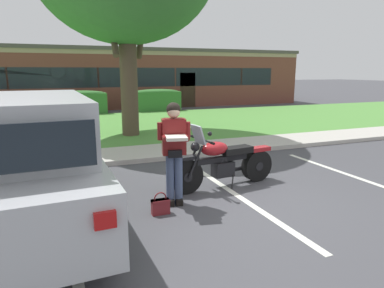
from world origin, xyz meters
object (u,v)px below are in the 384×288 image
Objects in this scene: hedge_center_left at (80,102)px; parked_suv_adjacent at (23,160)px; motorcycle at (227,162)px; rider_person at (174,146)px; brick_building at (91,77)px; handbag at (160,205)px; hedge_center_right at (157,100)px.

parked_suv_adjacent is at bearing -96.45° from hedge_center_left.
motorcycle reaches higher than hedge_center_left.
brick_building is (0.39, 19.37, 0.77)m from rider_person.
brick_building is at bearing 87.89° from handbag.
handbag is 0.14× the size of hedge_center_left.
motorcycle is at bearing -87.45° from brick_building.
motorcycle is 0.08× the size of brick_building.
brick_building is (-0.84, 18.86, 1.29)m from motorcycle.
parked_suv_adjacent is (-1.89, 0.41, 0.81)m from handbag.
hedge_center_right is at bearing 67.04° from parked_suv_adjacent.
rider_person is 13.11m from hedge_center_left.
hedge_center_left is (1.47, 12.99, -0.30)m from parked_suv_adjacent.
rider_person is at bearing -2.52° from parked_suv_adjacent.
motorcycle is 6.22× the size of handbag.
handbag is at bearing -137.39° from rider_person.
hedge_center_left is (-0.42, 13.39, 0.51)m from handbag.
rider_person is 0.35× the size of parked_suv_adjacent.
rider_person is (-1.23, -0.51, 0.52)m from motorcycle.
brick_building reaches higher than handbag.
motorcycle is at bearing 22.45° from rider_person.
motorcycle is 3.51m from parked_suv_adjacent.
rider_person is 0.06× the size of brick_building.
parked_suv_adjacent is at bearing -112.96° from hedge_center_right.
brick_building reaches higher than motorcycle.
hedge_center_right is (5.50, 12.99, -0.30)m from parked_suv_adjacent.
rider_person is at bearing -86.71° from hedge_center_left.
rider_person reaches higher than hedge_center_left.
brick_building is at bearing 88.84° from rider_person.
parked_suv_adjacent reaches higher than rider_person.
brick_building is (-2.89, 6.29, 1.13)m from hedge_center_right.
hedge_center_right is at bearing -65.33° from brick_building.
hedge_center_left is at bearing 93.29° from rider_person.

